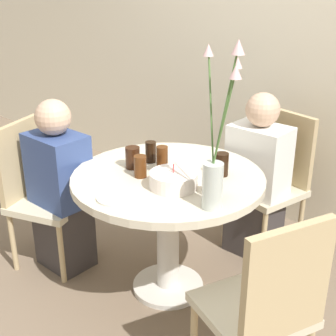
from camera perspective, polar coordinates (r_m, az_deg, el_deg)
ground_plane at (r=2.77m, az=0.00°, el=-14.37°), size 16.00×16.00×0.00m
wall_back at (r=3.24m, az=14.96°, el=15.42°), size 8.00×0.05×2.60m
dining_table at (r=2.47m, az=0.00°, el=-3.82°), size 1.00×1.00×0.71m
chair_left_flank at (r=3.03m, az=12.89°, el=-0.86°), size 0.48×0.48×0.88m
chair_far_back at (r=2.89m, az=-15.63°, el=-2.32°), size 0.51×0.51×0.88m
chair_near_front at (r=1.92m, az=11.83°, el=-15.88°), size 0.52×0.52×0.88m
birthday_cake at (r=2.26m, az=0.67°, el=-1.46°), size 0.23×0.23×0.12m
flower_vase at (r=2.01m, az=5.93°, el=1.33°), size 0.24×0.20×0.73m
side_plate at (r=2.18m, az=-6.40°, el=-3.58°), size 0.18×0.18×0.01m
drink_glass_0 at (r=2.49m, az=-4.33°, el=1.27°), size 0.08×0.08×0.12m
drink_glass_1 at (r=2.38m, az=-3.40°, el=0.19°), size 0.06×0.06×0.11m
drink_glass_2 at (r=2.47m, az=-0.71°, el=1.25°), size 0.06×0.06×0.13m
drink_glass_3 at (r=2.57m, az=-2.11°, el=1.98°), size 0.06×0.06×0.12m
drink_glass_4 at (r=2.18m, az=5.74°, el=-2.08°), size 0.07×0.07×0.12m
drink_glass_5 at (r=2.41m, az=6.58°, el=0.45°), size 0.07×0.07×0.12m
person_boy at (r=2.92m, az=10.79°, el=-1.64°), size 0.34×0.24×1.04m
person_guest at (r=2.80m, az=-12.99°, el=-2.89°), size 0.34×0.24×1.04m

